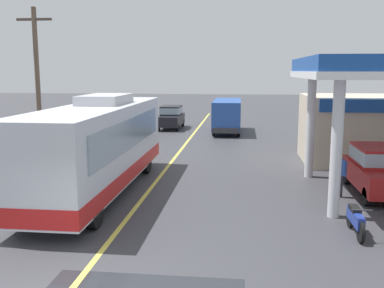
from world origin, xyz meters
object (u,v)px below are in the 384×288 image
(coach_bus_main, at_px, (99,148))
(pedestrian_near_pump, at_px, (339,172))
(car_at_pump, at_px, (377,168))
(motorcycle_parked_forecourt, at_px, (355,219))
(car_trailing_behind_bus, at_px, (171,116))
(minibus_opposing_lane, at_px, (227,113))

(coach_bus_main, xyz_separation_m, pedestrian_near_pump, (8.99, 0.30, -0.79))
(car_at_pump, bearing_deg, coach_bus_main, -175.06)
(car_at_pump, height_order, pedestrian_near_pump, car_at_pump)
(motorcycle_parked_forecourt, relative_size, pedestrian_near_pump, 1.08)
(motorcycle_parked_forecourt, height_order, car_trailing_behind_bus, car_trailing_behind_bus)
(minibus_opposing_lane, height_order, motorcycle_parked_forecourt, minibus_opposing_lane)
(car_trailing_behind_bus, bearing_deg, coach_bus_main, -89.14)
(motorcycle_parked_forecourt, distance_m, pedestrian_near_pump, 3.88)
(coach_bus_main, xyz_separation_m, car_trailing_behind_bus, (-0.28, 18.97, -0.71))
(coach_bus_main, relative_size, motorcycle_parked_forecourt, 6.13)
(coach_bus_main, bearing_deg, car_trailing_behind_bus, 90.86)
(car_at_pump, relative_size, minibus_opposing_lane, 0.69)
(minibus_opposing_lane, xyz_separation_m, pedestrian_near_pump, (4.69, -16.89, -0.54))
(motorcycle_parked_forecourt, bearing_deg, pedestrian_near_pump, 85.31)
(pedestrian_near_pump, relative_size, car_trailing_behind_bus, 0.40)
(coach_bus_main, relative_size, pedestrian_near_pump, 6.65)
(coach_bus_main, xyz_separation_m, minibus_opposing_lane, (4.30, 17.19, -0.25))
(coach_bus_main, xyz_separation_m, car_at_pump, (10.51, 0.91, -0.71))
(car_at_pump, height_order, motorcycle_parked_forecourt, car_at_pump)
(minibus_opposing_lane, xyz_separation_m, car_trailing_behind_bus, (-4.58, 1.78, -0.46))
(car_at_pump, height_order, minibus_opposing_lane, minibus_opposing_lane)
(coach_bus_main, height_order, motorcycle_parked_forecourt, coach_bus_main)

